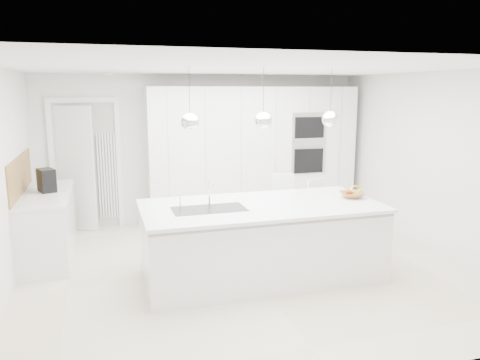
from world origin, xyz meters
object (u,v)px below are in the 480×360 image
object	(u,v)px
island_base	(262,243)
espresso_machine	(46,180)
bar_stool_right	(318,213)
fruit_bowl	(352,195)
bar_stool_left	(286,211)

from	to	relation	value
island_base	espresso_machine	distance (m)	3.03
espresso_machine	bar_stool_right	distance (m)	3.81
fruit_bowl	bar_stool_left	xyz separation A→B (m)	(-0.51, 0.96, -0.42)
espresso_machine	bar_stool_left	xyz separation A→B (m)	(3.24, -0.54, -0.53)
island_base	fruit_bowl	xyz separation A→B (m)	(1.22, 0.05, 0.51)
island_base	fruit_bowl	world-z (taller)	fruit_bowl
fruit_bowl	bar_stool_right	size ratio (longest dim) A/B	0.32
espresso_machine	bar_stool_right	world-z (taller)	espresso_machine
island_base	bar_stool_left	bearing A→B (deg)	54.88
island_base	bar_stool_left	distance (m)	1.24
bar_stool_right	fruit_bowl	bearing A→B (deg)	-107.62
espresso_machine	bar_stool_right	bearing A→B (deg)	-31.07
fruit_bowl	espresso_machine	world-z (taller)	espresso_machine
espresso_machine	fruit_bowl	bearing A→B (deg)	-42.80
espresso_machine	bar_stool_left	size ratio (longest dim) A/B	0.30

